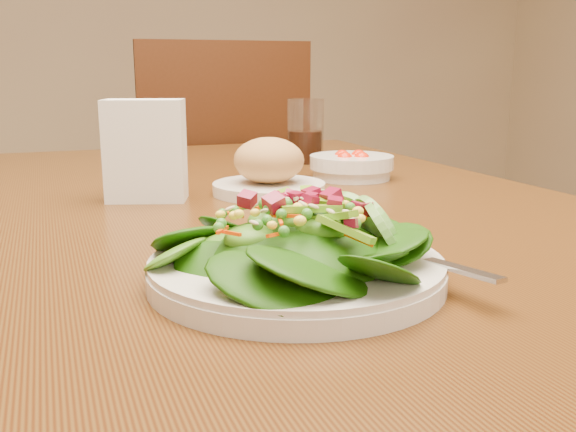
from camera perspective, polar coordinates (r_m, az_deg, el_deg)
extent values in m
cube|color=#4E3112|center=(0.91, -2.75, 0.14)|extent=(0.90, 1.40, 0.04)
cylinder|color=black|center=(1.60, -23.76, -9.40)|extent=(0.07, 0.07, 0.71)
cylinder|color=black|center=(1.73, 3.15, -6.64)|extent=(0.07, 0.07, 0.71)
cube|color=black|center=(1.92, -6.68, -1.03)|extent=(0.49, 0.49, 0.04)
cylinder|color=black|center=(2.21, -2.41, -5.72)|extent=(0.04, 0.04, 0.45)
cylinder|color=black|center=(2.15, -12.73, -6.59)|extent=(0.04, 0.04, 0.45)
cylinder|color=black|center=(1.86, 0.80, -9.44)|extent=(0.04, 0.04, 0.45)
cylinder|color=black|center=(1.78, -11.61, -10.70)|extent=(0.04, 0.04, 0.45)
cube|color=black|center=(1.66, -5.48, 6.50)|extent=(0.44, 0.06, 0.51)
cylinder|color=silver|center=(0.56, 0.73, -5.11)|extent=(0.26, 0.26, 0.02)
ellipsoid|color=black|center=(0.55, 0.74, -2.38)|extent=(0.17, 0.17, 0.04)
cube|color=silver|center=(0.58, 11.98, -3.52)|extent=(0.05, 0.18, 0.01)
cylinder|color=silver|center=(0.96, -1.70, 2.48)|extent=(0.17, 0.17, 0.02)
ellipsoid|color=#A98148|center=(0.95, -1.72, 5.01)|extent=(0.10, 0.10, 0.07)
cylinder|color=silver|center=(1.10, 5.66, 4.38)|extent=(0.14, 0.14, 0.04)
sphere|color=red|center=(1.11, 6.28, 5.11)|extent=(0.03, 0.03, 0.03)
sphere|color=red|center=(1.11, 4.82, 5.11)|extent=(0.03, 0.03, 0.03)
sphere|color=red|center=(1.08, 5.06, 4.91)|extent=(0.03, 0.03, 0.03)
sphere|color=red|center=(1.08, 6.56, 4.91)|extent=(0.03, 0.03, 0.03)
cylinder|color=silver|center=(1.28, 1.56, 7.58)|extent=(0.07, 0.07, 0.13)
cylinder|color=black|center=(1.29, 1.55, 6.19)|extent=(0.06, 0.06, 0.06)
cube|color=white|center=(0.92, -12.55, 5.70)|extent=(0.12, 0.09, 0.14)
cube|color=white|center=(0.92, -12.59, 6.37)|extent=(0.10, 0.08, 0.12)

